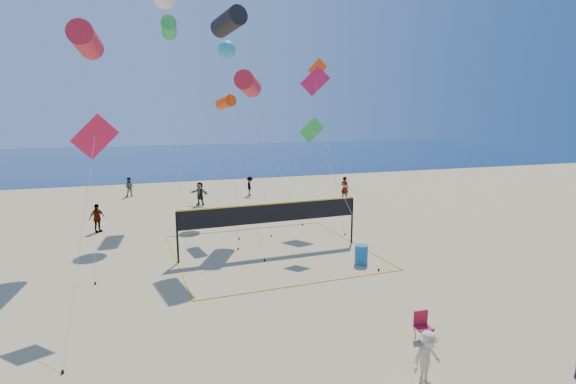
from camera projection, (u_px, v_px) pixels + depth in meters
name	position (u px, v px, depth m)	size (l,w,h in m)	color
ocean	(177.00, 157.00, 69.76)	(140.00, 50.00, 0.03)	navy
bystander_b	(427.00, 358.00, 11.90)	(0.96, 0.55, 1.49)	beige
far_person_0	(97.00, 218.00, 26.78)	(1.01, 0.42, 1.73)	gray
far_person_1	(200.00, 194.00, 34.42)	(1.66, 0.53, 1.79)	gray
far_person_2	(345.00, 188.00, 36.55)	(0.70, 0.46, 1.91)	gray
far_person_3	(130.00, 187.00, 37.78)	(0.80, 0.62, 1.64)	gray
far_person_4	(250.00, 186.00, 38.27)	(1.05, 0.61, 1.63)	gray
camp_chair	(422.00, 324.00, 14.30)	(0.51, 0.63, 1.01)	#B2142E
trash_barrel	(361.00, 255.00, 21.28)	(0.61, 0.61, 0.92)	#18609D
volleyball_net	(271.00, 219.00, 22.86)	(10.07, 9.93, 2.57)	black
kite_0	(86.00, 40.00, 22.08)	(1.49, 7.10, 11.40)	red
kite_1	(229.00, 22.00, 23.37)	(1.64, 3.36, 12.42)	black
kite_2	(226.00, 103.00, 26.46)	(1.06, 7.62, 8.11)	#EF470A
kite_3	(94.00, 145.00, 16.02)	(1.74, 5.10, 7.11)	red
kite_4	(316.00, 139.00, 23.25)	(2.15, 5.08, 6.86)	green
kite_5	(316.00, 87.00, 28.52)	(1.83, 4.74, 10.00)	#C0164D
kite_7	(227.00, 50.00, 31.54)	(4.20, 7.35, 12.02)	#2DAAC0
kite_8	(169.00, 28.00, 30.46)	(1.19, 4.88, 13.37)	green
kite_9	(316.00, 77.00, 35.56)	(5.03, 5.25, 11.29)	#EF470A
kite_10	(248.00, 84.00, 25.95)	(2.12, 3.41, 9.43)	red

